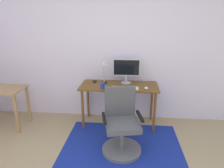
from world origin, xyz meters
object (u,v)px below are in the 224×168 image
(desk_lamp, at_px, (104,69))
(monitor, at_px, (126,69))
(office_chair, at_px, (121,128))
(desk, at_px, (119,90))
(keyboard, at_px, (125,88))
(computer_mouse, at_px, (146,88))
(side_table, at_px, (3,96))
(coffee_cup, at_px, (103,86))
(cell_phone, at_px, (95,81))

(desk_lamp, bearing_deg, monitor, 6.45)
(office_chair, bearing_deg, desk, 83.90)
(desk, height_order, keyboard, keyboard)
(computer_mouse, xyz_separation_m, office_chair, (-0.37, -0.59, -0.41))
(keyboard, height_order, side_table, keyboard)
(keyboard, distance_m, computer_mouse, 0.34)
(coffee_cup, xyz_separation_m, side_table, (-1.73, -0.07, -0.21))
(computer_mouse, distance_m, desk_lamp, 0.81)
(coffee_cup, relative_size, cell_phone, 0.65)
(keyboard, relative_size, office_chair, 0.46)
(office_chair, bearing_deg, cell_phone, 108.46)
(desk, relative_size, coffee_cup, 14.60)
(computer_mouse, relative_size, coffee_cup, 1.14)
(coffee_cup, xyz_separation_m, desk_lamp, (-0.01, 0.28, 0.21))
(desk, distance_m, office_chair, 0.81)
(monitor, distance_m, cell_phone, 0.63)
(keyboard, bearing_deg, cell_phone, 150.47)
(computer_mouse, relative_size, cell_phone, 0.74)
(keyboard, bearing_deg, coffee_cup, -177.12)
(cell_phone, bearing_deg, monitor, -9.47)
(desk, relative_size, computer_mouse, 12.85)
(coffee_cup, bearing_deg, keyboard, 2.88)
(desk, relative_size, monitor, 2.79)
(coffee_cup, relative_size, side_table, 0.12)
(desk_lamp, height_order, side_table, desk_lamp)
(computer_mouse, height_order, coffee_cup, coffee_cup)
(desk, distance_m, computer_mouse, 0.49)
(monitor, distance_m, side_table, 2.19)
(monitor, relative_size, side_table, 0.65)
(computer_mouse, height_order, side_table, computer_mouse)
(monitor, xyz_separation_m, cell_phone, (-0.57, 0.01, -0.26))
(monitor, height_order, computer_mouse, monitor)
(computer_mouse, bearing_deg, side_table, -177.64)
(keyboard, xyz_separation_m, computer_mouse, (0.34, 0.01, 0.01))
(computer_mouse, height_order, cell_phone, computer_mouse)
(office_chair, xyz_separation_m, side_table, (-2.07, 0.48, 0.23))
(cell_phone, bearing_deg, desk, -26.61)
(keyboard, xyz_separation_m, cell_phone, (-0.56, 0.32, -0.00))
(desk_lamp, xyz_separation_m, side_table, (-1.72, -0.36, -0.42))
(cell_phone, height_order, side_table, cell_phone)
(desk_lamp, xyz_separation_m, office_chair, (0.35, -0.84, -0.65))
(desk_lamp, bearing_deg, office_chair, -67.19)
(monitor, height_order, keyboard, monitor)
(monitor, relative_size, cell_phone, 3.42)
(keyboard, relative_size, desk_lamp, 1.09)
(desk, relative_size, office_chair, 1.44)
(desk, relative_size, desk_lamp, 3.38)
(desk, bearing_deg, monitor, 49.31)
(coffee_cup, xyz_separation_m, office_chair, (0.34, -0.56, -0.43))
(coffee_cup, bearing_deg, monitor, 40.55)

